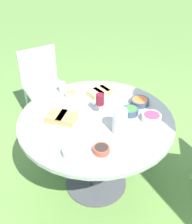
# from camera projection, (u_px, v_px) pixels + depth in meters

# --- Properties ---
(ground_plane) EXTENTS (40.00, 40.00, 0.00)m
(ground_plane) POSITION_uv_depth(u_px,v_px,m) (96.00, 183.00, 2.69)
(ground_plane) COLOR #668E42
(dining_table) EXTENTS (1.25, 1.25, 0.76)m
(dining_table) POSITION_uv_depth(u_px,v_px,m) (96.00, 130.00, 2.32)
(dining_table) COLOR #4C4C51
(dining_table) RESTS_ON ground_plane
(chair_near_right) EXTENTS (0.52, 0.50, 0.89)m
(chair_near_right) POSITION_uv_depth(u_px,v_px,m) (43.00, 81.00, 3.26)
(chair_near_right) COLOR silver
(chair_near_right) RESTS_ON ground_plane
(water_pitcher) EXTENTS (0.12, 0.11, 0.19)m
(water_pitcher) POSITION_uv_depth(u_px,v_px,m) (120.00, 121.00, 2.05)
(water_pitcher) COLOR silver
(water_pitcher) RESTS_ON dining_table
(wine_glass) EXTENTS (0.07, 0.07, 0.18)m
(wine_glass) POSITION_uv_depth(u_px,v_px,m) (100.00, 100.00, 2.24)
(wine_glass) COLOR silver
(wine_glass) RESTS_ON dining_table
(platter_bread_main) EXTENTS (0.36, 0.28, 0.07)m
(platter_bread_main) POSITION_uv_depth(u_px,v_px,m) (102.00, 93.00, 2.51)
(platter_bread_main) COLOR white
(platter_bread_main) RESTS_ON dining_table
(platter_charcuterie) EXTENTS (0.46, 0.42, 0.07)m
(platter_charcuterie) POSITION_uv_depth(u_px,v_px,m) (64.00, 119.00, 2.19)
(platter_charcuterie) COLOR white
(platter_charcuterie) RESTS_ON dining_table
(bowl_fries) EXTENTS (0.11, 0.11, 0.04)m
(bowl_fries) POSITION_uv_depth(u_px,v_px,m) (71.00, 94.00, 2.51)
(bowl_fries) COLOR beige
(bowl_fries) RESTS_ON dining_table
(bowl_salad) EXTENTS (0.13, 0.13, 0.05)m
(bowl_salad) POSITION_uv_depth(u_px,v_px,m) (130.00, 111.00, 2.28)
(bowl_salad) COLOR #334256
(bowl_salad) RESTS_ON dining_table
(bowl_olives) EXTENTS (0.12, 0.12, 0.04)m
(bowl_olives) POSITION_uv_depth(u_px,v_px,m) (101.00, 149.00, 1.91)
(bowl_olives) COLOR #B74733
(bowl_olives) RESTS_ON dining_table
(bowl_dip_red) EXTENTS (0.15, 0.15, 0.06)m
(bowl_dip_red) POSITION_uv_depth(u_px,v_px,m) (151.00, 117.00, 2.21)
(bowl_dip_red) COLOR beige
(bowl_dip_red) RESTS_ON dining_table
(bowl_dip_cream) EXTENTS (0.14, 0.14, 0.06)m
(bowl_dip_cream) POSITION_uv_depth(u_px,v_px,m) (73.00, 152.00, 1.88)
(bowl_dip_cream) COLOR beige
(bowl_dip_cream) RESTS_ON dining_table
(bowl_roasted_veg) EXTENTS (0.16, 0.16, 0.05)m
(bowl_roasted_veg) POSITION_uv_depth(u_px,v_px,m) (140.00, 101.00, 2.41)
(bowl_roasted_veg) COLOR #334256
(bowl_roasted_veg) RESTS_ON dining_table
(cup_water_near) EXTENTS (0.06, 0.06, 0.10)m
(cup_water_near) POSITION_uv_depth(u_px,v_px,m) (62.00, 87.00, 2.56)
(cup_water_near) COLOR silver
(cup_water_near) RESTS_ON dining_table
(cup_water_far) EXTENTS (0.07, 0.07, 0.08)m
(cup_water_far) POSITION_uv_depth(u_px,v_px,m) (121.00, 117.00, 2.19)
(cup_water_far) COLOR silver
(cup_water_far) RESTS_ON dining_table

